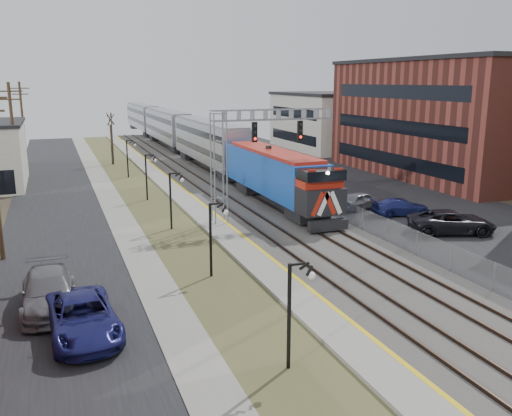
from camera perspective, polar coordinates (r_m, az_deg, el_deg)
street_west at (r=44.23m, az=-20.32°, el=-0.76°), size 7.00×120.00×0.04m
sidewalk at (r=44.43m, az=-14.53°, el=-0.26°), size 2.00×120.00×0.08m
grass_median at (r=44.82m, az=-10.72°, el=0.04°), size 4.00×120.00×0.06m
platform at (r=45.39m, az=-7.00°, el=0.45°), size 2.00×120.00×0.24m
ballast_bed at (r=46.78m, az=-1.04°, el=0.91°), size 8.00×120.00×0.20m
parking_lot at (r=51.97m, az=11.53°, el=1.80°), size 16.00×120.00×0.04m
platform_edge at (r=45.57m, az=-5.93°, el=0.69°), size 0.24×120.00×0.01m
track_near at (r=46.13m, az=-3.39°, el=0.93°), size 1.58×120.00×0.15m
track_far at (r=47.25m, az=0.67°, el=1.25°), size 1.58×120.00×0.15m
train at (r=77.55m, az=-8.09°, el=7.82°), size 3.00×85.85×5.33m
signal_gantry at (r=38.43m, az=-1.49°, el=6.50°), size 9.00×1.07×8.15m
lampposts at (r=28.52m, az=-4.96°, el=-3.31°), size 0.14×62.14×4.00m
fence at (r=48.17m, az=3.67°, el=2.10°), size 0.04×120.00×1.60m
bare_trees at (r=47.58m, az=-22.04°, el=3.34°), size 12.30×42.30×5.95m
car_lot_c at (r=38.80m, az=19.91°, el=-1.44°), size 6.24×4.39×1.58m
car_lot_d at (r=42.90m, az=14.98°, el=0.06°), size 4.70×2.65×1.29m
car_lot_e at (r=44.27m, az=11.07°, el=0.75°), size 4.38×2.52×1.40m
car_lot_f at (r=55.96m, az=3.79°, el=3.54°), size 4.27×1.88×1.36m
car_street_a at (r=23.32m, az=-17.78°, el=-10.98°), size 3.05×5.85×1.57m
car_street_b at (r=26.38m, az=-21.01°, el=-8.26°), size 2.32×5.70×1.65m
car_lot_g at (r=58.68m, az=3.15°, el=3.99°), size 4.24×2.04×1.34m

